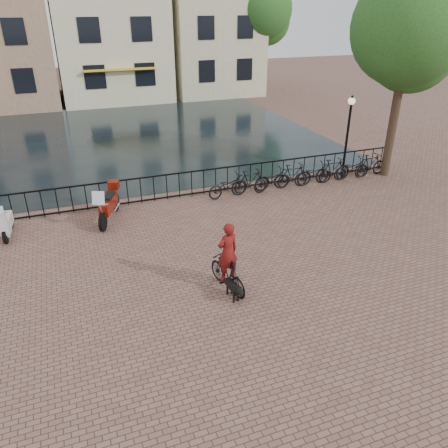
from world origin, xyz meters
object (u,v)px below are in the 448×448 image
object	(u,v)px
lamp_post	(349,124)
dog	(233,289)
cyclist	(228,261)
scooter	(5,217)
motorcycle	(108,201)

from	to	relation	value
lamp_post	dog	distance (m)	10.20
cyclist	scooter	distance (m)	7.80
lamp_post	dog	bearing A→B (deg)	-139.92
motorcycle	scooter	bearing A→B (deg)	-157.88
lamp_post	cyclist	size ratio (longest dim) A/B	1.51
dog	scooter	xyz separation A→B (m)	(-5.67, 5.75, 0.38)
dog	cyclist	bearing A→B (deg)	82.85
lamp_post	motorcycle	bearing A→B (deg)	-176.02
dog	motorcycle	size ratio (longest dim) A/B	0.40
cyclist	scooter	xyz separation A→B (m)	(-5.68, 5.33, -0.20)
dog	scooter	world-z (taller)	scooter
lamp_post	scooter	size ratio (longest dim) A/B	2.37
dog	scooter	size ratio (longest dim) A/B	0.59
motorcycle	scooter	world-z (taller)	motorcycle
lamp_post	motorcycle	size ratio (longest dim) A/B	1.63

